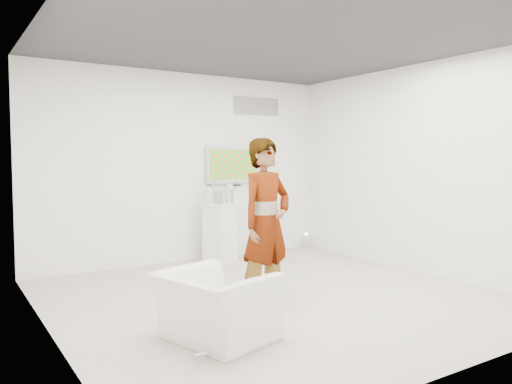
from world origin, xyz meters
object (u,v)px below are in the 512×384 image
Objects in this scene: person at (266,223)px; armchair at (216,306)px; pedestal at (220,232)px; floor_uplight at (306,241)px; tv at (233,164)px.

armchair is (-0.96, -0.62, -0.62)m from person.
armchair is at bearing -119.20° from pedestal.
pedestal is 1.94m from floor_uplight.
tv is at bearing 176.04° from floor_uplight.
tv is at bearing -47.14° from armchair.
armchair is 3.51× the size of floor_uplight.
pedestal is (1.71, 3.05, 0.16)m from armchair.
person is at bearing -135.21° from floor_uplight.
tv reaches higher than armchair.
tv is at bearing 36.35° from pedestal.
floor_uplight is (3.61, 3.25, -0.18)m from armchair.
person is 2.59m from pedestal.
tv reaches higher than pedestal.
pedestal reaches higher than floor_uplight.
tv is 3.03m from person.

